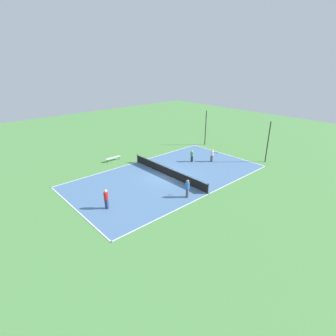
{
  "coord_description": "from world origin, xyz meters",
  "views": [
    {
      "loc": [
        18.45,
        -16.69,
        11.1
      ],
      "look_at": [
        0.0,
        0.0,
        0.9
      ],
      "focal_mm": 28.0,
      "sensor_mm": 36.0,
      "label": 1
    }
  ],
  "objects_px": {
    "tennis_net": "(168,171)",
    "player_far_white": "(212,155)",
    "player_coach_red": "(106,198)",
    "player_far_green": "(192,155)",
    "fence_post_back_left": "(206,128)",
    "fence_post_back_right": "(268,142)",
    "tennis_ball_near_net": "(170,177)",
    "bench": "(113,158)",
    "player_near_blue": "(187,187)",
    "tennis_ball_right_alley": "(249,167)"
  },
  "relations": [
    {
      "from": "bench",
      "to": "player_far_green",
      "type": "distance_m",
      "value": 9.37
    },
    {
      "from": "player_near_blue",
      "to": "tennis_ball_right_alley",
      "type": "distance_m",
      "value": 10.33
    },
    {
      "from": "bench",
      "to": "tennis_ball_right_alley",
      "type": "relative_size",
      "value": 27.7
    },
    {
      "from": "tennis_net",
      "to": "fence_post_back_right",
      "type": "bearing_deg",
      "value": 67.59
    },
    {
      "from": "fence_post_back_right",
      "to": "bench",
      "type": "bearing_deg",
      "value": -133.03
    },
    {
      "from": "player_coach_red",
      "to": "fence_post_back_right",
      "type": "bearing_deg",
      "value": 55.2
    },
    {
      "from": "player_far_green",
      "to": "tennis_ball_near_net",
      "type": "height_order",
      "value": "player_far_green"
    },
    {
      "from": "bench",
      "to": "fence_post_back_right",
      "type": "xyz_separation_m",
      "value": [
        12.32,
        13.2,
        2.02
      ]
    },
    {
      "from": "tennis_net",
      "to": "player_far_green",
      "type": "bearing_deg",
      "value": 103.71
    },
    {
      "from": "player_coach_red",
      "to": "player_near_blue",
      "type": "distance_m",
      "value": 6.88
    },
    {
      "from": "tennis_ball_near_net",
      "to": "player_near_blue",
      "type": "bearing_deg",
      "value": -22.73
    },
    {
      "from": "fence_post_back_right",
      "to": "player_far_white",
      "type": "bearing_deg",
      "value": -132.74
    },
    {
      "from": "bench",
      "to": "tennis_ball_right_alley",
      "type": "xyz_separation_m",
      "value": [
        11.95,
        10.34,
        -0.34
      ]
    },
    {
      "from": "player_far_white",
      "to": "fence_post_back_right",
      "type": "height_order",
      "value": "fence_post_back_right"
    },
    {
      "from": "fence_post_back_left",
      "to": "bench",
      "type": "bearing_deg",
      "value": -102.77
    },
    {
      "from": "tennis_net",
      "to": "player_far_white",
      "type": "height_order",
      "value": "player_far_white"
    },
    {
      "from": "bench",
      "to": "player_far_white",
      "type": "distance_m",
      "value": 11.73
    },
    {
      "from": "tennis_net",
      "to": "tennis_ball_right_alley",
      "type": "bearing_deg",
      "value": 63.08
    },
    {
      "from": "player_coach_red",
      "to": "player_far_white",
      "type": "bearing_deg",
      "value": 68.93
    },
    {
      "from": "bench",
      "to": "player_coach_red",
      "type": "bearing_deg",
      "value": -123.78
    },
    {
      "from": "player_coach_red",
      "to": "player_far_white",
      "type": "xyz_separation_m",
      "value": [
        -1.13,
        14.67,
        -0.1
      ]
    },
    {
      "from": "bench",
      "to": "player_far_green",
      "type": "height_order",
      "value": "player_far_green"
    },
    {
      "from": "tennis_net",
      "to": "bench",
      "type": "distance_m",
      "value": 7.89
    },
    {
      "from": "bench",
      "to": "player_far_white",
      "type": "xyz_separation_m",
      "value": [
        8.02,
        8.55,
        0.5
      ]
    },
    {
      "from": "player_coach_red",
      "to": "player_far_white",
      "type": "height_order",
      "value": "player_coach_red"
    },
    {
      "from": "tennis_net",
      "to": "fence_post_back_right",
      "type": "relative_size",
      "value": 2.23
    },
    {
      "from": "tennis_ball_near_net",
      "to": "player_far_green",
      "type": "bearing_deg",
      "value": 107.23
    },
    {
      "from": "tennis_ball_near_net",
      "to": "fence_post_back_left",
      "type": "height_order",
      "value": "fence_post_back_left"
    },
    {
      "from": "tennis_net",
      "to": "player_coach_red",
      "type": "bearing_deg",
      "value": -79.42
    },
    {
      "from": "player_far_green",
      "to": "fence_post_back_left",
      "type": "relative_size",
      "value": 0.29
    },
    {
      "from": "player_near_blue",
      "to": "player_far_white",
      "type": "distance_m",
      "value": 9.45
    },
    {
      "from": "player_far_green",
      "to": "player_coach_red",
      "type": "xyz_separation_m",
      "value": [
        2.69,
        -12.89,
        0.18
      ]
    },
    {
      "from": "bench",
      "to": "player_coach_red",
      "type": "height_order",
      "value": "player_coach_red"
    },
    {
      "from": "tennis_net",
      "to": "player_coach_red",
      "type": "xyz_separation_m",
      "value": [
        1.5,
        -8.01,
        0.47
      ]
    },
    {
      "from": "fence_post_back_left",
      "to": "fence_post_back_right",
      "type": "relative_size",
      "value": 1.0
    },
    {
      "from": "tennis_net",
      "to": "fence_post_back_right",
      "type": "xyz_separation_m",
      "value": [
        4.67,
        11.31,
        1.89
      ]
    },
    {
      "from": "tennis_net",
      "to": "bench",
      "type": "xyz_separation_m",
      "value": [
        -7.66,
        -1.89,
        -0.13
      ]
    },
    {
      "from": "bench",
      "to": "player_far_white",
      "type": "height_order",
      "value": "player_far_white"
    },
    {
      "from": "player_coach_red",
      "to": "player_near_blue",
      "type": "relative_size",
      "value": 1.02
    },
    {
      "from": "bench",
      "to": "player_near_blue",
      "type": "relative_size",
      "value": 1.13
    },
    {
      "from": "bench",
      "to": "tennis_net",
      "type": "bearing_deg",
      "value": -76.14
    },
    {
      "from": "player_near_blue",
      "to": "tennis_ball_right_alley",
      "type": "xyz_separation_m",
      "value": [
        -0.23,
        10.29,
        -0.92
      ]
    },
    {
      "from": "bench",
      "to": "player_near_blue",
      "type": "bearing_deg",
      "value": -89.72
    },
    {
      "from": "tennis_net",
      "to": "tennis_ball_near_net",
      "type": "bearing_deg",
      "value": -12.98
    },
    {
      "from": "tennis_ball_right_alley",
      "to": "tennis_ball_near_net",
      "type": "distance_m",
      "value": 9.4
    },
    {
      "from": "player_far_white",
      "to": "tennis_ball_near_net",
      "type": "distance_m",
      "value": 6.79
    },
    {
      "from": "bench",
      "to": "tennis_ball_near_net",
      "type": "bearing_deg",
      "value": -77.26
    },
    {
      "from": "tennis_ball_near_net",
      "to": "fence_post_back_right",
      "type": "xyz_separation_m",
      "value": [
        4.32,
        11.39,
        2.36
      ]
    },
    {
      "from": "tennis_net",
      "to": "player_far_white",
      "type": "distance_m",
      "value": 6.68
    },
    {
      "from": "player_coach_red",
      "to": "fence_post_back_right",
      "type": "xyz_separation_m",
      "value": [
        3.17,
        19.32,
        1.42
      ]
    }
  ]
}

